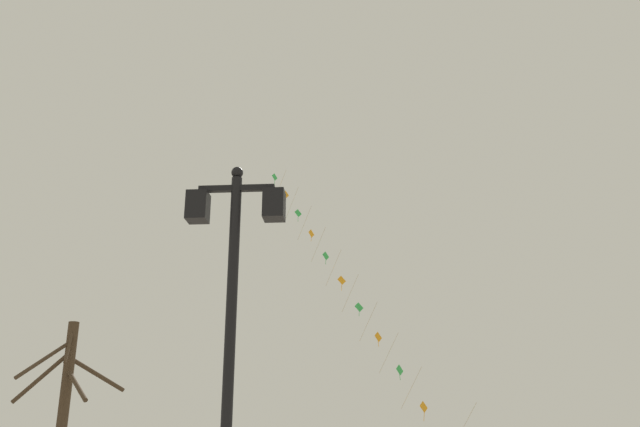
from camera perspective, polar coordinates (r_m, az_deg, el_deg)
name	(u,v)px	position (r m, az deg, el deg)	size (l,w,h in m)	color
twin_lantern_lamp_post	(233,282)	(8.92, -7.25, -5.65)	(1.31, 0.28, 5.14)	black
kite_train	(345,285)	(29.33, 2.05, -5.95)	(8.30, 10.83, 15.55)	brown
bare_tree	(63,415)	(14.77, -20.49, -15.34)	(1.98, 2.23, 4.00)	#423323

